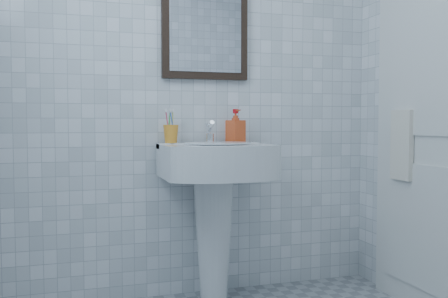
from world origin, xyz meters
name	(u,v)px	position (x,y,z in m)	size (l,w,h in m)	color
wall_back	(193,77)	(0.00, 1.20, 1.25)	(2.20, 0.02, 2.50)	white
washbasin	(215,196)	(0.07, 0.99, 0.60)	(0.58, 0.42, 0.89)	white
faucet	(210,134)	(0.07, 1.09, 0.93)	(0.05, 0.11, 0.13)	white
toothbrush_cup	(171,134)	(-0.15, 1.10, 0.93)	(0.08, 0.08, 0.10)	orange
soap_dispenser	(236,126)	(0.22, 1.10, 0.97)	(0.08, 0.09, 0.19)	red
wall_mirror	(205,24)	(0.07, 1.18, 1.55)	(0.50, 0.04, 0.62)	black
bathroom_door	(428,121)	(1.08, 0.55, 1.00)	(0.04, 0.80, 2.00)	silver
towel_ring	(406,112)	(1.06, 0.70, 1.05)	(0.18, 0.18, 0.01)	white
hand_towel	(402,145)	(1.04, 0.70, 0.87)	(0.03, 0.16, 0.38)	white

